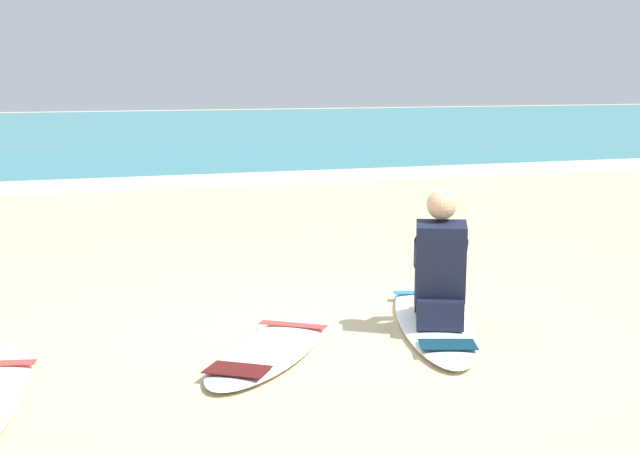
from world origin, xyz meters
The scene contains 6 objects.
ground_plane centered at (0.00, 0.00, 0.00)m, with size 80.00×80.00×0.00m, color #CCB584.
sea centered at (0.00, 22.54, 0.05)m, with size 80.00×28.00×0.10m, color teal.
breaking_foam centered at (0.00, 8.84, 0.06)m, with size 80.00×0.90×0.11m, color white.
surfboard_main centered at (0.90, -0.19, 0.04)m, with size 1.28×2.42×0.08m.
surfer_seated centered at (0.84, -0.40, 0.44)m, with size 0.59×0.77×0.95m.
surfboard_spare_near centered at (-0.43, -0.51, 0.04)m, with size 1.44×1.69×0.08m.
Camera 1 is at (-2.03, -6.04, 1.80)m, focal length 51.75 mm.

